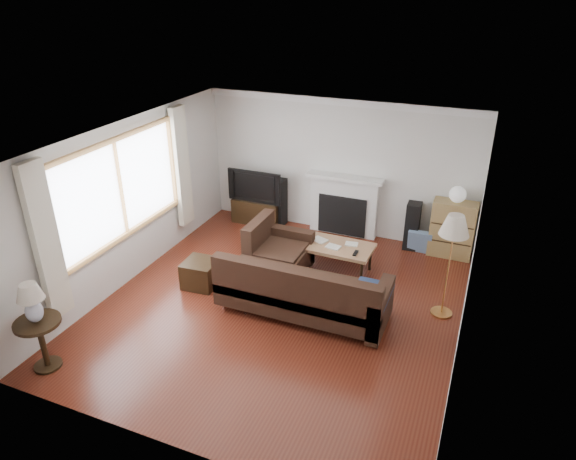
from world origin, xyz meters
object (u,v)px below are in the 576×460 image
at_px(bookshelf, 452,229).
at_px(sectional_sofa, 303,288).
at_px(coffee_table, 334,258).
at_px(floor_lamp, 448,267).
at_px(tv_stand, 258,211).
at_px(side_table, 43,344).

distance_m(bookshelf, sectional_sofa, 3.11).
relative_size(coffee_table, floor_lamp, 0.79).
bearing_deg(sectional_sofa, coffee_table, 87.83).
bearing_deg(tv_stand, bookshelf, 0.47).
bearing_deg(side_table, tv_stand, 82.77).
bearing_deg(bookshelf, side_table, -131.37).
bearing_deg(floor_lamp, coffee_table, 162.23).
height_order(floor_lamp, side_table, floor_lamp).
xyz_separation_m(tv_stand, bookshelf, (3.65, 0.03, 0.26)).
bearing_deg(coffee_table, side_table, -123.97).
bearing_deg(sectional_sofa, bookshelf, 55.97).
relative_size(sectional_sofa, side_table, 3.82).
bearing_deg(bookshelf, coffee_table, -143.18).
relative_size(coffee_table, side_table, 1.80).
bearing_deg(coffee_table, bookshelf, 38.60).
bearing_deg(bookshelf, tv_stand, -179.53).
height_order(tv_stand, coffee_table, coffee_table).
xyz_separation_m(sectional_sofa, floor_lamp, (1.85, 0.73, 0.36)).
xyz_separation_m(coffee_table, floor_lamp, (1.80, -0.58, 0.54)).
height_order(sectional_sofa, side_table, sectional_sofa).
distance_m(tv_stand, sectional_sofa, 3.19).
bearing_deg(floor_lamp, tv_stand, 154.29).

